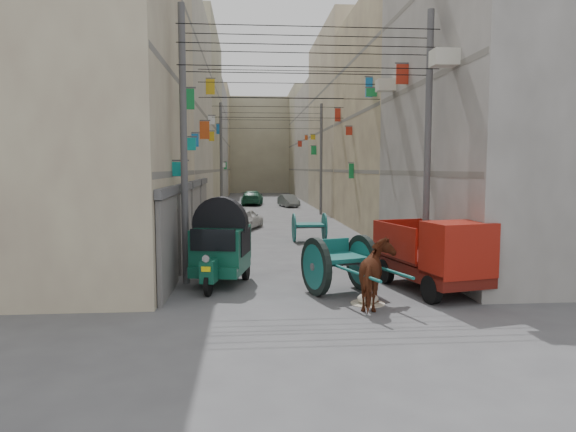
{
  "coord_description": "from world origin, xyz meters",
  "views": [
    {
      "loc": [
        -1.81,
        -9.05,
        3.38
      ],
      "look_at": [
        -0.55,
        6.5,
        1.92
      ],
      "focal_mm": 32.0,
      "sensor_mm": 36.0,
      "label": 1
    }
  ],
  "objects": [
    {
      "name": "building_row_left",
      "position": [
        -8.0,
        34.13,
        6.46
      ],
      "size": [
        8.0,
        62.0,
        14.0
      ],
      "color": "#C2B793",
      "rests_on": "ground"
    },
    {
      "name": "mini_truck",
      "position": [
        3.29,
        4.09,
        0.98
      ],
      "size": [
        2.37,
        3.88,
        2.04
      ],
      "rotation": [
        0.0,
        0.0,
        0.22
      ],
      "color": "black",
      "rests_on": "ground"
    },
    {
      "name": "distant_car_white",
      "position": [
        -1.97,
        19.28,
        0.6
      ],
      "size": [
        2.49,
        3.8,
        1.2
      ],
      "primitive_type": "imported",
      "rotation": [
        0.0,
        0.0,
        2.81
      ],
      "color": "silver",
      "rests_on": "ground"
    },
    {
      "name": "shutters_left",
      "position": [
        -3.92,
        10.38,
        1.49
      ],
      "size": [
        0.18,
        14.4,
        2.88
      ],
      "color": "#505055",
      "rests_on": "ground"
    },
    {
      "name": "horse",
      "position": [
        1.36,
        3.0,
        0.81
      ],
      "size": [
        1.38,
        2.09,
        1.63
      ],
      "primitive_type": "imported",
      "rotation": [
        0.0,
        0.0,
        2.86
      ],
      "color": "brown",
      "rests_on": "ground"
    },
    {
      "name": "ac_units",
      "position": [
        3.65,
        7.67,
        7.43
      ],
      "size": [
        0.7,
        6.55,
        3.35
      ],
      "color": "beige",
      "rests_on": "ground"
    },
    {
      "name": "overhead_cables",
      "position": [
        0.0,
        14.4,
        6.77
      ],
      "size": [
        7.4,
        22.52,
        1.12
      ],
      "color": "black",
      "rests_on": "ground"
    },
    {
      "name": "second_cart",
      "position": [
        1.06,
        14.27,
        0.7
      ],
      "size": [
        1.52,
        1.36,
        1.32
      ],
      "rotation": [
        0.0,
        0.0,
        0.03
      ],
      "color": "#145A55",
      "rests_on": "ground"
    },
    {
      "name": "feed_sack",
      "position": [
        1.19,
        3.29,
        0.13
      ],
      "size": [
        0.53,
        0.42,
        0.27
      ],
      "primitive_type": "ellipsoid",
      "color": "#BCB19C",
      "rests_on": "ground"
    },
    {
      "name": "utility_poles",
      "position": [
        0.0,
        17.0,
        4.0
      ],
      "size": [
        7.4,
        22.2,
        8.0
      ],
      "color": "#515052",
      "rests_on": "ground"
    },
    {
      "name": "ground",
      "position": [
        0.0,
        0.0,
        0.0
      ],
      "size": [
        140.0,
        140.0,
        0.0
      ],
      "primitive_type": "plane",
      "color": "#474749",
      "rests_on": "ground"
    },
    {
      "name": "auto_rickshaw",
      "position": [
        -2.57,
        5.78,
        1.15
      ],
      "size": [
        1.93,
        2.86,
        1.95
      ],
      "rotation": [
        0.0,
        0.0,
        -0.19
      ],
      "color": "black",
      "rests_on": "ground"
    },
    {
      "name": "distant_car_grey",
      "position": [
        1.85,
        35.57,
        0.53
      ],
      "size": [
        1.84,
        3.39,
        1.06
      ],
      "primitive_type": "imported",
      "rotation": [
        0.0,
        0.0,
        0.23
      ],
      "color": "slate",
      "rests_on": "ground"
    },
    {
      "name": "tonga_cart",
      "position": [
        0.7,
        4.49,
        0.81
      ],
      "size": [
        2.32,
        3.65,
        1.55
      ],
      "rotation": [
        0.0,
        0.0,
        0.33
      ],
      "color": "black",
      "rests_on": "ground"
    },
    {
      "name": "distant_car_green",
      "position": [
        -1.28,
        38.4,
        0.65
      ],
      "size": [
        2.2,
        4.6,
        1.29
      ],
      "primitive_type": "imported",
      "rotation": [
        0.0,
        0.0,
        3.05
      ],
      "color": "#216144",
      "rests_on": "ground"
    },
    {
      "name": "signboards",
      "position": [
        -0.01,
        21.66,
        3.43
      ],
      "size": [
        8.22,
        40.52,
        5.67
      ],
      "color": "gold",
      "rests_on": "ground"
    },
    {
      "name": "end_cap_building",
      "position": [
        0.0,
        66.0,
        6.5
      ],
      "size": [
        22.0,
        10.0,
        13.0
      ],
      "primitive_type": "cube",
      "color": "#ACA687",
      "rests_on": "ground"
    },
    {
      "name": "building_row_right",
      "position": [
        8.0,
        34.13,
        6.46
      ],
      "size": [
        8.0,
        62.0,
        14.0
      ],
      "color": "#A29D97",
      "rests_on": "ground"
    }
  ]
}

